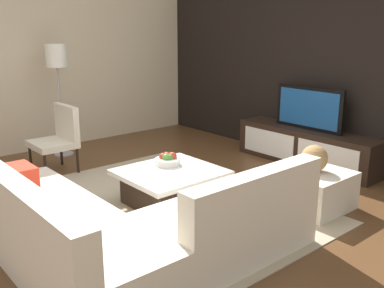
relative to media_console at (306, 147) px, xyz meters
name	(u,v)px	position (x,y,z in m)	size (l,w,h in m)	color
ground_plane	(169,209)	(0.00, -2.40, -0.25)	(14.00, 14.00, 0.00)	brown
feature_wall_back	(325,61)	(0.00, 0.30, 1.15)	(6.40, 0.12, 2.80)	black
side_wall_left	(51,57)	(-3.20, -2.20, 1.15)	(0.12, 5.20, 2.80)	beige
area_rug	(163,206)	(-0.10, -2.40, -0.24)	(3.23, 2.46, 0.01)	tan
media_console	(306,147)	(0.00, 0.00, 0.00)	(2.07, 0.49, 0.50)	black
television	(309,108)	(0.00, 0.00, 0.54)	(1.03, 0.06, 0.58)	black
sectional_couch	(118,226)	(0.51, -3.31, 0.02)	(2.45, 2.27, 0.79)	beige
coffee_table	(170,186)	(-0.10, -2.30, -0.05)	(0.93, 1.00, 0.38)	black
accent_chair_near	(59,135)	(-1.94, -2.71, 0.24)	(0.58, 0.51, 0.87)	black
floor_lamp	(57,64)	(-2.62, -2.37, 1.10)	(0.30, 0.30, 1.62)	#A5A5AA
ottoman	(312,189)	(0.94, -1.21, -0.05)	(0.70, 0.70, 0.40)	beige
fruit_bowl	(168,160)	(-0.28, -2.19, 0.19)	(0.28, 0.28, 0.14)	silver
decorative_ball	(314,158)	(0.94, -1.21, 0.29)	(0.28, 0.28, 0.28)	#AD8451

